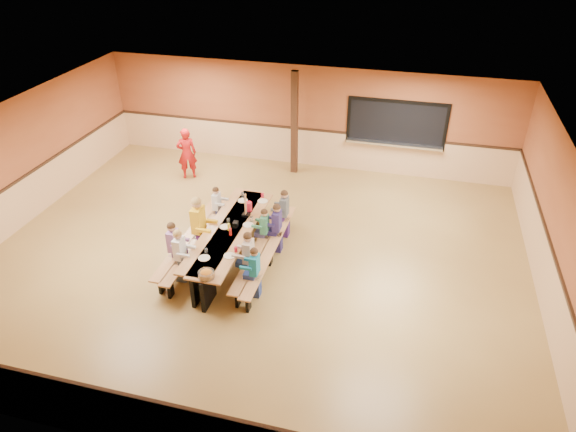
# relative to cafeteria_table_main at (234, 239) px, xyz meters

# --- Properties ---
(ground) EXTENTS (12.00, 12.00, 0.00)m
(ground) POSITION_rel_cafeteria_table_main_xyz_m (0.42, 0.19, -0.53)
(ground) COLOR olive
(ground) RESTS_ON ground
(room_envelope) EXTENTS (12.04, 10.04, 3.02)m
(room_envelope) POSITION_rel_cafeteria_table_main_xyz_m (0.42, 0.19, 0.16)
(room_envelope) COLOR #964E2B
(room_envelope) RESTS_ON ground
(kitchen_pass_through) EXTENTS (2.78, 0.28, 1.38)m
(kitchen_pass_through) POSITION_rel_cafeteria_table_main_xyz_m (3.02, 5.15, 0.96)
(kitchen_pass_through) COLOR black
(kitchen_pass_through) RESTS_ON ground
(structural_post) EXTENTS (0.18, 0.18, 3.00)m
(structural_post) POSITION_rel_cafeteria_table_main_xyz_m (0.22, 4.59, 0.97)
(structural_post) COLOR #321C10
(structural_post) RESTS_ON ground
(cafeteria_table_main) EXTENTS (1.91, 3.70, 0.74)m
(cafeteria_table_main) POSITION_rel_cafeteria_table_main_xyz_m (0.00, 0.00, 0.00)
(cafeteria_table_main) COLOR #AF7445
(cafeteria_table_main) RESTS_ON ground
(cafeteria_table_second) EXTENTS (1.91, 3.70, 0.74)m
(cafeteria_table_second) POSITION_rel_cafeteria_table_main_xyz_m (-0.24, 0.08, 0.00)
(cafeteria_table_second) COLOR #AF7445
(cafeteria_table_second) RESTS_ON ground
(seated_child_white_left) EXTENTS (0.37, 0.31, 1.22)m
(seated_child_white_left) POSITION_rel_cafeteria_table_main_xyz_m (-0.83, -0.98, 0.08)
(seated_child_white_left) COLOR white
(seated_child_white_left) RESTS_ON ground
(seated_adult_yellow) EXTENTS (0.47, 0.39, 1.42)m
(seated_adult_yellow) POSITION_rel_cafeteria_table_main_xyz_m (-0.83, 0.01, 0.18)
(seated_adult_yellow) COLOR yellow
(seated_adult_yellow) RESTS_ON ground
(seated_child_grey_left) EXTENTS (0.32, 0.26, 1.12)m
(seated_child_grey_left) POSITION_rel_cafeteria_table_main_xyz_m (-0.83, 1.10, 0.03)
(seated_child_grey_left) COLOR silver
(seated_child_grey_left) RESTS_ON ground
(seated_child_teal_right) EXTENTS (0.34, 0.28, 1.15)m
(seated_child_teal_right) POSITION_rel_cafeteria_table_main_xyz_m (0.83, -1.08, 0.05)
(seated_child_teal_right) COLOR teal
(seated_child_teal_right) RESTS_ON ground
(seated_child_navy_right) EXTENTS (0.37, 0.30, 1.20)m
(seated_child_navy_right) POSITION_rel_cafeteria_table_main_xyz_m (0.83, 0.55, 0.08)
(seated_child_navy_right) COLOR navy
(seated_child_navy_right) RESTS_ON ground
(seated_child_char_right) EXTENTS (0.37, 0.30, 1.20)m
(seated_child_char_right) POSITION_rel_cafeteria_table_main_xyz_m (0.83, 1.20, 0.08)
(seated_child_char_right) COLOR #4B4F55
(seated_child_char_right) RESTS_ON ground
(seated_child_purple_sec) EXTENTS (0.38, 0.31, 1.22)m
(seated_child_purple_sec) POSITION_rel_cafeteria_table_main_xyz_m (-1.07, -0.76, 0.09)
(seated_child_purple_sec) COLOR #9060A0
(seated_child_purple_sec) RESTS_ON ground
(seated_child_green_sec) EXTENTS (0.33, 0.27, 1.13)m
(seated_child_green_sec) POSITION_rel_cafeteria_table_main_xyz_m (0.58, 0.40, 0.04)
(seated_child_green_sec) COLOR #387D5A
(seated_child_green_sec) RESTS_ON ground
(seated_child_tan_sec) EXTENTS (0.38, 0.31, 1.24)m
(seated_child_tan_sec) POSITION_rel_cafeteria_table_main_xyz_m (0.58, -0.74, 0.09)
(seated_child_tan_sec) COLOR #BBA699
(seated_child_tan_sec) RESTS_ON ground
(standing_woman) EXTENTS (0.65, 0.57, 1.51)m
(standing_woman) POSITION_rel_cafeteria_table_main_xyz_m (-2.65, 3.46, 0.23)
(standing_woman) COLOR #B41415
(standing_woman) RESTS_ON ground
(punch_pitcher) EXTENTS (0.16, 0.16, 0.22)m
(punch_pitcher) POSITION_rel_cafeteria_table_main_xyz_m (0.05, 0.90, 0.32)
(punch_pitcher) COLOR red
(punch_pitcher) RESTS_ON cafeteria_table_main
(chip_bowl) EXTENTS (0.32, 0.32, 0.15)m
(chip_bowl) POSITION_rel_cafeteria_table_main_xyz_m (0.04, -1.65, 0.29)
(chip_bowl) COLOR #F8A527
(chip_bowl) RESTS_ON cafeteria_table_main
(napkin_dispenser) EXTENTS (0.10, 0.14, 0.13)m
(napkin_dispenser) POSITION_rel_cafeteria_table_main_xyz_m (-0.01, 0.16, 0.28)
(napkin_dispenser) COLOR black
(napkin_dispenser) RESTS_ON cafeteria_table_main
(condiment_mustard) EXTENTS (0.06, 0.06, 0.17)m
(condiment_mustard) POSITION_rel_cafeteria_table_main_xyz_m (-0.11, -0.01, 0.30)
(condiment_mustard) COLOR yellow
(condiment_mustard) RESTS_ON cafeteria_table_main
(condiment_ketchup) EXTENTS (0.06, 0.06, 0.17)m
(condiment_ketchup) POSITION_rel_cafeteria_table_main_xyz_m (-0.01, -0.17, 0.30)
(condiment_ketchup) COLOR #B2140F
(condiment_ketchup) RESTS_ON cafeteria_table_main
(table_paddle) EXTENTS (0.16, 0.16, 0.56)m
(table_paddle) POSITION_rel_cafeteria_table_main_xyz_m (0.06, 0.67, 0.35)
(table_paddle) COLOR black
(table_paddle) RESTS_ON cafeteria_table_main
(place_settings) EXTENTS (0.65, 3.30, 0.11)m
(place_settings) POSITION_rel_cafeteria_table_main_xyz_m (0.00, 0.00, 0.27)
(place_settings) COLOR beige
(place_settings) RESTS_ON cafeteria_table_main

